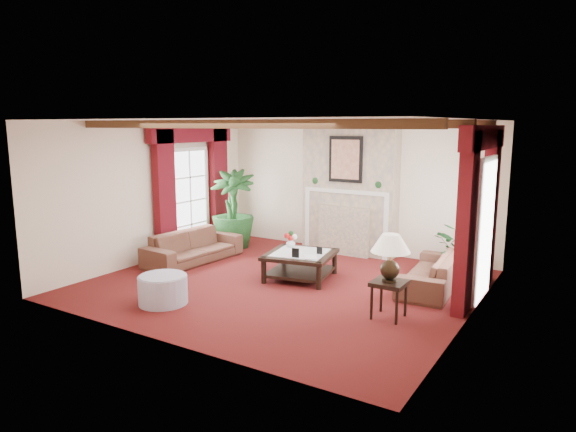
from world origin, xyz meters
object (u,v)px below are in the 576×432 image
Objects in this scene: sofa_right at (432,266)px; potted_palm at (233,226)px; side_table at (389,299)px; coffee_table at (300,266)px; ottoman at (163,290)px; sofa_left at (193,242)px.

potted_palm is at bearing -101.16° from sofa_right.
coffee_table is at bearing 154.07° from side_table.
coffee_table is at bearing -26.78° from potted_palm.
potted_palm is 3.67× the size of side_table.
ottoman is (-3.19, -2.84, -0.16)m from sofa_right.
potted_palm reaches higher than sofa_left.
sofa_left reaches higher than coffee_table.
sofa_left is 4.49m from sofa_right.
coffee_table is 2.44m from ottoman.
sofa_right is at bearing 85.75° from side_table.
coffee_table is 2.11× the size of side_table.
sofa_left is at bearing 121.19° from ottoman.
sofa_left is at bearing 171.99° from coffee_table.
ottoman is at bearing -52.47° from sofa_right.
sofa_left is 2.39m from ottoman.
potted_palm is 2.66× the size of ottoman.
sofa_right is 1.02× the size of potted_palm.
side_table is at bearing 21.67° from ottoman.
coffee_table is at bearing 63.32° from ottoman.
sofa_right is 1.77× the size of coffee_table.
coffee_table is at bearing -82.65° from sofa_left.
ottoman is at bearing -144.79° from sofa_left.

